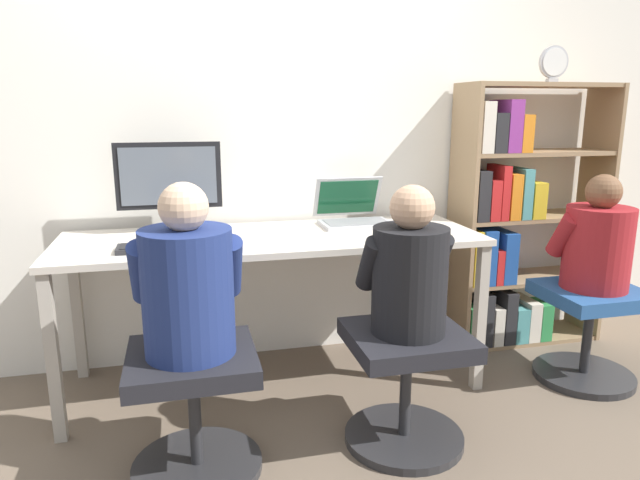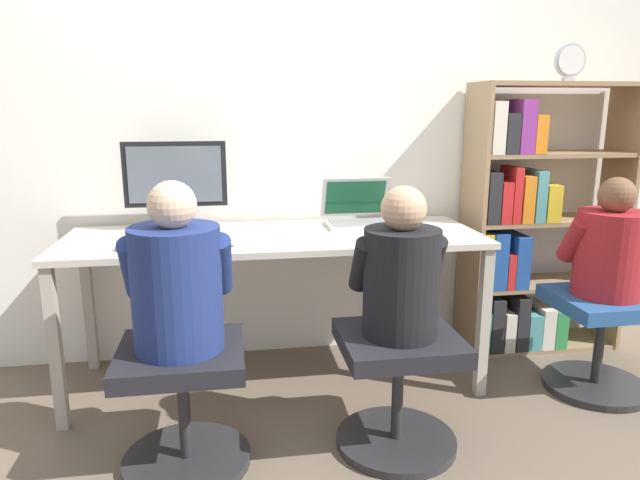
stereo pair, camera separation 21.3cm
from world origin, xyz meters
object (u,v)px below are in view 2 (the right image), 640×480
(keyboard, at_px, (166,244))
(office_chair_side, at_px, (600,334))
(laptop, at_px, (359,215))
(person_at_monitor, at_px, (177,280))
(office_chair_right, at_px, (398,381))
(desk_clock, at_px, (570,61))
(office_chair_left, at_px, (183,397))
(person_at_laptop, at_px, (401,273))
(desktop_monitor, at_px, (176,183))
(person_near_shelf, at_px, (610,247))
(bookshelf, at_px, (524,234))

(keyboard, distance_m, office_chair_side, 2.14)
(laptop, height_order, person_at_monitor, person_at_monitor)
(office_chair_right, xyz_separation_m, desk_clock, (1.12, 0.78, 1.33))
(office_chair_left, bearing_deg, office_chair_side, 9.06)
(office_chair_left, xyz_separation_m, person_at_laptop, (0.86, 0.00, 0.46))
(keyboard, distance_m, office_chair_right, 1.18)
(laptop, distance_m, desk_clock, 1.35)
(desk_clock, bearing_deg, desktop_monitor, 178.04)
(keyboard, xyz_separation_m, office_chair_side, (2.07, -0.18, -0.50))
(laptop, xyz_separation_m, office_chair_side, (1.10, -0.53, -0.53))
(desk_clock, bearing_deg, laptop, 176.31)
(person_at_laptop, distance_m, desk_clock, 1.61)
(person_at_laptop, relative_size, person_near_shelf, 1.05)
(desk_clock, distance_m, person_near_shelf, 0.99)
(office_chair_right, bearing_deg, person_near_shelf, 16.04)
(laptop, relative_size, office_chair_side, 0.74)
(desk_clock, bearing_deg, office_chair_right, -145.14)
(desktop_monitor, bearing_deg, person_at_monitor, -86.00)
(office_chair_left, bearing_deg, person_near_shelf, 9.18)
(desktop_monitor, distance_m, person_at_monitor, 0.88)
(desktop_monitor, height_order, office_chair_right, desktop_monitor)
(office_chair_left, distance_m, person_at_laptop, 0.97)
(keyboard, distance_m, office_chair_left, 0.71)
(laptop, distance_m, office_chair_side, 1.33)
(person_at_laptop, distance_m, office_chair_side, 1.26)
(person_at_laptop, bearing_deg, office_chair_side, 15.63)
(keyboard, height_order, bookshelf, bookshelf)
(desktop_monitor, xyz_separation_m, office_chair_right, (0.92, -0.85, -0.72))
(office_chair_right, relative_size, person_at_laptop, 0.84)
(person_at_laptop, xyz_separation_m, bookshelf, (0.98, 0.85, -0.06))
(desktop_monitor, bearing_deg, bookshelf, 0.14)
(person_at_laptop, height_order, person_near_shelf, person_at_laptop)
(office_chair_side, bearing_deg, laptop, 154.42)
(desktop_monitor, height_order, office_chair_left, desktop_monitor)
(office_chair_right, relative_size, office_chair_side, 1.00)
(office_chair_right, height_order, person_at_laptop, person_at_laptop)
(bookshelf, bearing_deg, keyboard, -169.67)
(office_chair_side, bearing_deg, desk_clock, 91.59)
(office_chair_left, xyz_separation_m, person_at_monitor, (0.00, 0.00, 0.47))
(bookshelf, bearing_deg, desk_clock, -28.84)
(keyboard, xyz_separation_m, person_near_shelf, (2.07, -0.18, -0.05))
(bookshelf, distance_m, desk_clock, 0.94)
(person_at_monitor, xyz_separation_m, person_at_laptop, (0.86, -0.00, -0.01))
(laptop, height_order, person_near_shelf, person_near_shelf)
(person_at_laptop, bearing_deg, office_chair_left, -179.95)
(office_chair_right, xyz_separation_m, person_at_monitor, (-0.86, 0.01, 0.47))
(person_near_shelf, bearing_deg, bookshelf, 105.58)
(desktop_monitor, distance_m, office_chair_right, 1.44)
(person_near_shelf, bearing_deg, laptop, 154.60)
(keyboard, height_order, person_near_shelf, person_near_shelf)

